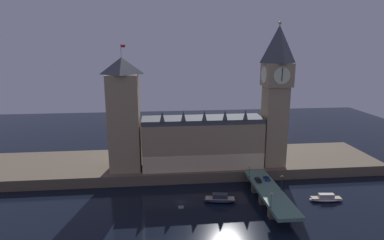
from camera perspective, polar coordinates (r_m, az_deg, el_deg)
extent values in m
plane|color=black|center=(143.65, -1.99, -14.35)|extent=(400.00, 400.00, 0.00)
cube|color=brown|center=(178.16, -2.88, -7.82)|extent=(220.00, 42.00, 5.30)
cube|color=tan|center=(164.79, 1.83, -4.31)|extent=(60.71, 16.07, 23.25)
cube|color=beige|center=(159.58, 2.21, -7.73)|extent=(60.71, 0.20, 8.37)
cube|color=#42474C|center=(161.42, 1.87, 0.04)|extent=(60.71, 14.79, 2.40)
cone|color=#42474C|center=(152.50, -5.33, 0.66)|extent=(2.40, 2.40, 5.11)
cone|color=#42474C|center=(152.92, -1.54, 0.75)|extent=(2.40, 2.40, 5.11)
cone|color=#42474C|center=(154.00, 2.22, 0.83)|extent=(2.40, 2.40, 5.11)
cone|color=#42474C|center=(155.74, 5.91, 0.91)|extent=(2.40, 2.40, 5.11)
cone|color=#42474C|center=(158.11, 9.50, 0.98)|extent=(2.40, 2.40, 5.11)
cube|color=tan|center=(169.77, 14.35, -1.06)|extent=(10.99, 10.99, 41.20)
cube|color=tan|center=(165.53, 14.87, 7.82)|extent=(12.97, 12.97, 11.47)
cylinder|color=beige|center=(159.38, 15.71, 7.58)|extent=(8.23, 0.25, 8.23)
cylinder|color=beige|center=(171.71, 14.09, 8.04)|extent=(8.23, 0.25, 8.23)
cylinder|color=beige|center=(167.97, 17.00, 7.76)|extent=(0.25, 8.23, 8.23)
cylinder|color=beige|center=(163.31, 12.68, 7.87)|extent=(0.25, 8.23, 8.23)
cube|color=black|center=(159.16, 15.74, 7.80)|extent=(0.36, 0.10, 6.17)
pyramid|color=#42474C|center=(164.95, 15.17, 12.91)|extent=(12.97, 12.97, 17.98)
sphere|color=gold|center=(165.29, 15.38, 16.30)|extent=(1.60, 1.60, 1.60)
cube|color=tan|center=(161.42, -11.93, -0.47)|extent=(14.83, 14.83, 47.65)
pyramid|color=#42474C|center=(157.40, -12.41, 9.41)|extent=(15.13, 15.13, 7.94)
cylinder|color=#99999E|center=(157.14, -12.53, 11.95)|extent=(0.24, 0.24, 6.00)
cube|color=red|center=(157.01, -12.16, 12.73)|extent=(2.00, 0.08, 1.20)
cube|color=slate|center=(144.20, 13.69, -12.31)|extent=(10.29, 46.00, 1.40)
cube|color=brown|center=(135.96, 15.28, -15.45)|extent=(8.74, 3.20, 4.53)
cube|color=brown|center=(145.48, 13.63, -13.36)|extent=(8.74, 3.20, 4.53)
cube|color=brown|center=(155.27, 12.20, -11.53)|extent=(8.74, 3.20, 4.53)
cube|color=black|center=(151.30, 11.67, -10.39)|extent=(1.98, 4.73, 0.96)
cube|color=black|center=(151.03, 11.68, -10.15)|extent=(1.62, 2.13, 0.45)
cylinder|color=black|center=(152.45, 11.15, -10.32)|extent=(0.22, 0.64, 0.64)
cylinder|color=black|center=(152.99, 11.84, -10.27)|extent=(0.22, 0.64, 0.64)
cylinder|color=black|center=(149.89, 11.48, -10.75)|extent=(0.22, 0.64, 0.64)
cylinder|color=black|center=(150.44, 12.18, -10.70)|extent=(0.22, 0.64, 0.64)
cube|color=navy|center=(153.79, 13.16, -10.11)|extent=(1.98, 4.23, 0.80)
cube|color=black|center=(153.55, 13.17, -9.89)|extent=(1.63, 1.90, 0.45)
cylinder|color=black|center=(153.06, 13.65, -10.35)|extent=(0.22, 0.64, 0.64)
cylinder|color=black|center=(152.46, 12.97, -10.41)|extent=(0.22, 0.64, 0.64)
cylinder|color=black|center=(155.32, 13.33, -9.98)|extent=(0.22, 0.64, 0.64)
cylinder|color=black|center=(154.73, 12.66, -10.03)|extent=(0.22, 0.64, 0.64)
cylinder|color=#2D3333|center=(129.87, 13.81, -14.83)|extent=(0.56, 0.56, 0.50)
cylinder|color=#2D3333|center=(128.62, 13.88, -13.74)|extent=(0.18, 0.18, 5.01)
sphere|color=#F9E5A3|center=(127.29, 13.96, -12.51)|extent=(0.60, 0.60, 0.60)
sphere|color=#F9E5A3|center=(127.29, 13.76, -12.67)|extent=(0.44, 0.44, 0.44)
sphere|color=#F9E5A3|center=(127.59, 14.15, -12.63)|extent=(0.44, 0.44, 0.44)
cylinder|color=#2D3333|center=(145.46, 15.58, -11.78)|extent=(0.56, 0.56, 0.50)
cylinder|color=#2D3333|center=(144.27, 15.65, -10.71)|extent=(0.18, 0.18, 5.42)
sphere|color=#F9E5A3|center=(143.01, 15.73, -9.51)|extent=(0.60, 0.60, 0.60)
sphere|color=#F9E5A3|center=(142.99, 15.56, -9.66)|extent=(0.44, 0.44, 0.44)
sphere|color=#F9E5A3|center=(143.31, 15.90, -9.63)|extent=(0.44, 0.44, 0.44)
cylinder|color=#2D3333|center=(155.13, 10.15, -9.88)|extent=(0.56, 0.56, 0.50)
cylinder|color=#2D3333|center=(154.11, 10.19, -8.96)|extent=(0.18, 0.18, 4.85)
sphere|color=#F9E5A3|center=(153.03, 10.23, -7.93)|extent=(0.60, 0.60, 0.60)
sphere|color=#F9E5A3|center=(153.04, 10.06, -8.06)|extent=(0.44, 0.44, 0.44)
sphere|color=#F9E5A3|center=(153.28, 10.39, -8.04)|extent=(0.44, 0.44, 0.44)
ellipsoid|color=#1E2842|center=(143.60, 4.99, -13.98)|extent=(14.74, 6.57, 1.89)
cube|color=tan|center=(143.21, 4.99, -13.67)|extent=(12.91, 5.44, 0.24)
cube|color=#2D333D|center=(142.73, 5.00, -13.29)|extent=(6.75, 3.69, 1.89)
ellipsoid|color=white|center=(155.33, 22.70, -12.87)|extent=(14.90, 4.95, 1.67)
cube|color=tan|center=(155.01, 22.73, -12.62)|extent=(13.08, 4.07, 0.24)
cube|color=#B7B2A8|center=(154.61, 22.76, -12.30)|extent=(6.76, 2.84, 1.67)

